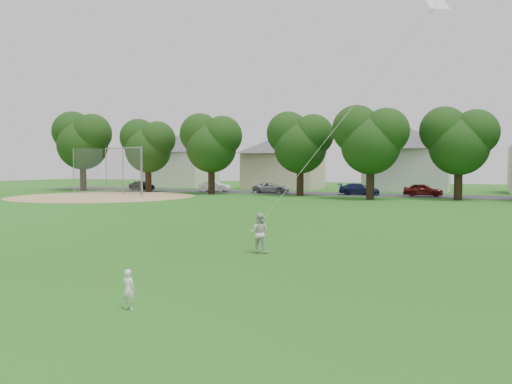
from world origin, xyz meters
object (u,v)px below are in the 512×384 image
at_px(toddler, 128,289).
at_px(older_boy, 259,233).
at_px(baseball_backstop, 119,171).
at_px(kite, 343,119).

distance_m(toddler, older_boy, 7.41).
relative_size(toddler, older_boy, 0.62).
distance_m(older_boy, baseball_backstop, 38.04).
distance_m(toddler, kite, 9.26).
relative_size(toddler, baseball_backstop, 0.08).
height_order(kite, baseball_backstop, kite).
xyz_separation_m(toddler, kite, (2.61, 7.86, 4.15)).
relative_size(older_boy, baseball_backstop, 0.13).
bearing_deg(older_boy, toddler, 80.76).
xyz_separation_m(kite, baseball_backstop, (-30.28, 25.80, -2.11)).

